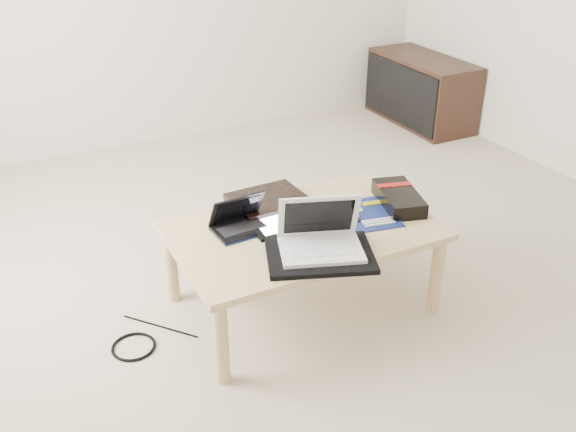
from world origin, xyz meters
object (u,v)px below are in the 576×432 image
white_laptop (320,238)px  gpu_box (399,198)px  media_cabinet (420,90)px  coffee_table (303,237)px  netbook (240,222)px

white_laptop → gpu_box: (0.52, 0.20, -0.03)m
media_cabinet → coffee_table: bearing=-138.6°
coffee_table → gpu_box: (0.48, -0.02, 0.08)m
netbook → gpu_box: bearing=-9.1°
gpu_box → white_laptop: bearing=-159.1°
gpu_box → netbook: bearing=170.9°
media_cabinet → white_laptop: bearing=-135.8°
netbook → gpu_box: netbook is taller
gpu_box → media_cabinet: bearing=49.8°
coffee_table → netbook: 0.27m
white_laptop → netbook: bearing=123.2°
coffee_table → white_laptop: 0.24m
netbook → gpu_box: (0.72, -0.12, 0.00)m
media_cabinet → white_laptop: 2.76m
netbook → media_cabinet: bearing=36.4°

